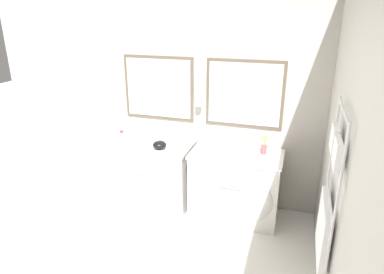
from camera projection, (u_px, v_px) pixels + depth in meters
The scene contains 10 objects.
wall_back at pixel (181, 95), 4.06m from camera, with size 4.93×0.16×2.60m.
wall_right at pixel (342, 147), 2.54m from camera, with size 0.13×4.11×2.60m.
vanity_left at pixel (150, 173), 4.12m from camera, with size 1.00×0.60×0.79m.
vanity_right at pixel (235, 186), 3.82m from camera, with size 1.00×0.60×0.79m.
faucet_left at pixel (154, 132), 4.10m from camera, with size 0.17×0.12×0.18m.
faucet_right at pixel (239, 142), 3.81m from camera, with size 0.17×0.12×0.18m.
toiletry_bottle at pixel (122, 137), 4.00m from camera, with size 0.06×0.06×0.15m.
amenity_bowl at pixel (160, 145), 3.82m from camera, with size 0.16×0.16×0.09m.
flower_vase at pixel (264, 146), 3.67m from camera, with size 0.06×0.06×0.21m.
soap_dish at pixel (217, 155), 3.62m from camera, with size 0.10×0.07×0.04m.
Camera 1 is at (1.34, -1.65, 2.25)m, focal length 32.00 mm.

